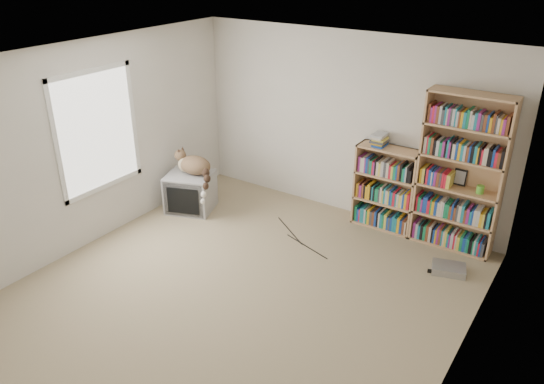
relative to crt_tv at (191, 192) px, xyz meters
The scene contains 16 objects.
floor 2.24m from the crt_tv, 35.75° to the right, with size 4.50×5.00×0.01m, color tan.
wall_back 2.38m from the crt_tv, 33.70° to the left, with size 4.50×0.02×2.50m, color beige.
wall_left 1.69m from the crt_tv, 109.02° to the right, with size 0.02×5.00×2.50m, color beige.
wall_right 4.37m from the crt_tv, 17.76° to the right, with size 0.02×5.00×2.50m, color beige.
ceiling 3.15m from the crt_tv, 35.75° to the right, with size 4.50×5.00×0.02m, color white.
window 1.64m from the crt_tv, 111.63° to the right, with size 0.02×1.22×1.52m, color white.
crt_tv is the anchor object (origin of this frame).
cat 0.38m from the crt_tv, 12.02° to the left, with size 0.74×0.51×0.57m.
bookcase_tall 3.62m from the crt_tv, 17.36° to the left, with size 0.98×0.30×1.97m.
bookcase_short 2.72m from the crt_tv, 23.06° to the left, with size 0.82×0.30×1.13m.
book_stack 2.73m from the crt_tv, 24.06° to the left, with size 0.19×0.25×0.16m, color red.
green_mug 3.84m from the crt_tv, 15.93° to the left, with size 0.09×0.09×0.10m, color #57B634.
framed_print 3.62m from the crt_tv, 18.67° to the left, with size 0.15×0.01×0.20m, color black.
dvd_player 3.61m from the crt_tv, ahead, with size 0.38×0.27×0.09m, color #A3A3A8.
wall_outlet 0.56m from the crt_tv, 141.77° to the left, with size 0.01×0.08×0.13m, color silver.
floor_cables 1.52m from the crt_tv, ahead, with size 1.20×0.70×0.01m, color black, non-canonical shape.
Camera 1 is at (2.94, -3.73, 3.49)m, focal length 35.00 mm.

